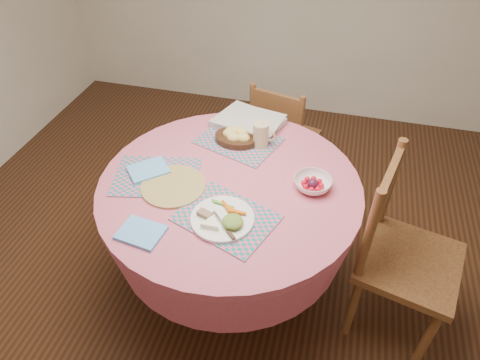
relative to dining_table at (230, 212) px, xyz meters
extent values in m
plane|color=#331C0F|center=(0.00, 0.00, -0.56)|extent=(4.00, 4.00, 0.00)
cylinder|color=#C65C6D|center=(0.00, 0.00, 0.17)|extent=(1.24, 1.24, 0.04)
cone|color=#C65C6D|center=(0.00, 0.00, 0.00)|extent=(1.24, 1.24, 0.30)
cylinder|color=black|center=(0.00, 0.00, -0.34)|extent=(0.14, 0.14, 0.44)
cylinder|color=black|center=(0.00, 0.00, -0.53)|extent=(0.56, 0.56, 0.06)
cube|color=brown|center=(0.88, -0.02, -0.09)|extent=(0.53, 0.55, 0.04)
cylinder|color=brown|center=(1.01, -0.25, -0.32)|extent=(0.05, 0.05, 0.47)
cylinder|color=brown|center=(1.10, 0.12, -0.32)|extent=(0.05, 0.05, 0.47)
cylinder|color=brown|center=(0.66, -0.16, -0.32)|extent=(0.05, 0.05, 0.47)
cylinder|color=brown|center=(0.75, 0.20, -0.32)|extent=(0.05, 0.05, 0.47)
cylinder|color=brown|center=(0.64, -0.16, 0.17)|extent=(0.05, 0.05, 0.52)
cylinder|color=brown|center=(0.73, 0.21, 0.17)|extent=(0.05, 0.05, 0.52)
cube|color=brown|center=(0.69, 0.02, 0.28)|extent=(0.12, 0.37, 0.25)
cube|color=brown|center=(0.12, 0.92, -0.15)|extent=(0.47, 0.46, 0.04)
cylinder|color=brown|center=(0.31, 1.03, -0.36)|extent=(0.04, 0.04, 0.40)
cylinder|color=brown|center=(0.00, 1.11, -0.36)|extent=(0.04, 0.04, 0.40)
cylinder|color=brown|center=(0.24, 0.73, -0.36)|extent=(0.04, 0.04, 0.40)
cylinder|color=brown|center=(-0.07, 0.81, -0.36)|extent=(0.04, 0.04, 0.40)
cylinder|color=brown|center=(0.23, 0.72, 0.07)|extent=(0.04, 0.04, 0.45)
cylinder|color=brown|center=(-0.08, 0.79, 0.07)|extent=(0.04, 0.04, 0.45)
cube|color=brown|center=(0.08, 0.76, 0.16)|extent=(0.32, 0.10, 0.21)
cube|color=#157973|center=(0.05, -0.22, 0.20)|extent=(0.48, 0.42, 0.01)
cube|color=#157973|center=(-0.35, -0.04, 0.20)|extent=(0.45, 0.38, 0.01)
cube|color=#157973|center=(-0.05, 0.34, 0.20)|extent=(0.47, 0.41, 0.01)
cylinder|color=olive|center=(-0.25, -0.09, 0.20)|extent=(0.30, 0.30, 0.01)
cube|color=#5DAAEF|center=(-0.27, -0.40, 0.20)|extent=(0.20, 0.16, 0.01)
cube|color=#5DAAEF|center=(-0.40, -0.02, 0.21)|extent=(0.23, 0.22, 0.01)
cylinder|color=white|center=(0.04, -0.24, 0.21)|extent=(0.27, 0.27, 0.01)
ellipsoid|color=#3B6422|center=(0.10, -0.25, 0.23)|extent=(0.12, 0.12, 0.04)
cylinder|color=#F9F0C7|center=(0.03, -0.31, 0.23)|extent=(0.09, 0.09, 0.02)
cube|color=brown|center=(-0.03, -0.28, 0.23)|extent=(0.07, 0.05, 0.02)
cube|color=silver|center=(0.06, -0.27, 0.22)|extent=(0.12, 0.11, 0.00)
cylinder|color=black|center=(-0.05, 0.33, 0.22)|extent=(0.23, 0.23, 0.03)
ellipsoid|color=tan|center=(-0.09, 0.33, 0.25)|extent=(0.07, 0.06, 0.05)
ellipsoid|color=tan|center=(-0.03, 0.36, 0.25)|extent=(0.07, 0.06, 0.05)
ellipsoid|color=tan|center=(-0.01, 0.31, 0.25)|extent=(0.07, 0.06, 0.05)
ellipsoid|color=tan|center=(-0.06, 0.30, 0.25)|extent=(0.07, 0.06, 0.05)
ellipsoid|color=tan|center=(-0.05, 0.37, 0.25)|extent=(0.07, 0.06, 0.05)
ellipsoid|color=tan|center=(-0.09, 0.35, 0.25)|extent=(0.07, 0.06, 0.05)
cylinder|color=#C0B284|center=(0.07, 0.32, 0.27)|extent=(0.08, 0.08, 0.13)
torus|color=#C0B284|center=(0.12, 0.32, 0.27)|extent=(0.07, 0.01, 0.07)
imported|color=white|center=(0.38, 0.06, 0.22)|extent=(0.21, 0.21, 0.05)
sphere|color=red|center=(0.42, 0.06, 0.22)|extent=(0.03, 0.03, 0.03)
sphere|color=red|center=(0.41, 0.09, 0.22)|extent=(0.03, 0.03, 0.03)
sphere|color=red|center=(0.38, 0.10, 0.22)|extent=(0.03, 0.03, 0.03)
sphere|color=red|center=(0.35, 0.09, 0.22)|extent=(0.03, 0.03, 0.03)
sphere|color=red|center=(0.34, 0.06, 0.22)|extent=(0.03, 0.03, 0.03)
sphere|color=red|center=(0.35, 0.04, 0.22)|extent=(0.03, 0.03, 0.03)
sphere|color=red|center=(0.38, 0.02, 0.22)|extent=(0.03, 0.03, 0.03)
sphere|color=red|center=(0.41, 0.04, 0.22)|extent=(0.03, 0.03, 0.03)
sphere|color=#41122C|center=(0.38, 0.06, 0.22)|extent=(0.05, 0.05, 0.05)
cube|color=silver|center=(-0.03, 0.49, 0.22)|extent=(0.41, 0.37, 0.03)
cube|color=silver|center=(-0.01, 0.49, 0.24)|extent=(0.36, 0.31, 0.01)
camera|label=1|loc=(0.43, -1.44, 1.51)|focal=32.00mm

